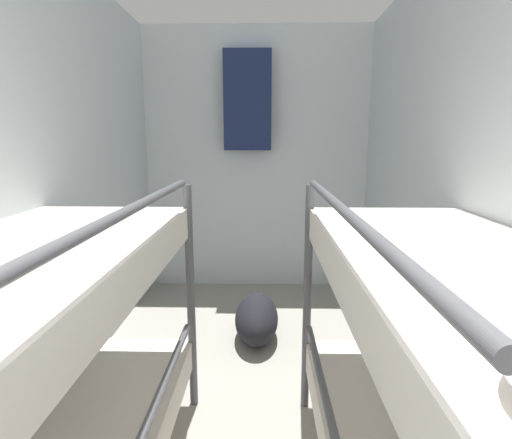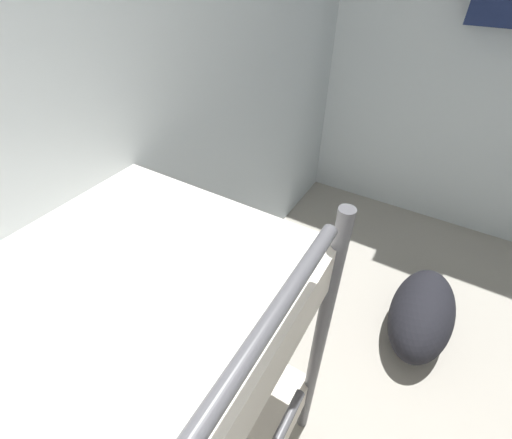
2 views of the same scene
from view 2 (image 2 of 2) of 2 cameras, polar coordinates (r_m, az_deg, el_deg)
The scene contains 2 objects.
wall_left at distance 1.14m, azimuth -30.99°, elevation 8.95°, with size 0.06×4.41×2.53m.
duffel_bag at distance 2.14m, azimuth 25.86°, elevation -13.91°, with size 0.32×0.63×0.32m.
Camera 2 is at (-0.17, 1.71, 1.74)m, focal length 24.00 mm.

